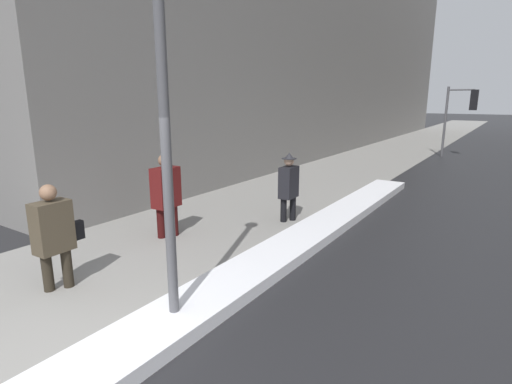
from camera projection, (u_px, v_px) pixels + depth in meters
ground_plane at (70, 375)px, 4.00m from camera, size 160.00×160.00×0.00m
sidewalk_slab at (365, 162)px, 17.26m from camera, size 4.00×80.00×0.01m
snow_bank_curb at (311, 234)px, 7.89m from camera, size 0.86×11.39×0.18m
lamp_post at (162, 74)px, 4.22m from camera, size 0.28×0.28×4.95m
traffic_light_near at (464, 107)px, 18.14m from camera, size 1.31×0.32×3.24m
pedestrian_with_shoulder_bag at (54, 233)px, 5.61m from camera, size 0.31×0.72×1.56m
pedestrian_in_glasses at (166, 192)px, 7.78m from camera, size 0.33×0.55×1.67m
pedestrian_in_fedora at (289, 184)px, 8.81m from camera, size 0.33×0.49×1.56m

